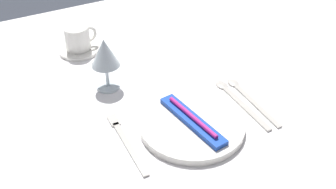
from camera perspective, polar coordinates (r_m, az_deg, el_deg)
dining_table at (r=1.18m, az=-2.02°, el=-1.01°), size 1.80×1.11×0.74m
dinner_plate at (r=0.97m, az=3.36°, el=-4.29°), size 0.25×0.25×0.02m
toothbrush_package at (r=0.96m, az=3.39°, el=-3.53°), size 0.06×0.21×0.02m
fork_outer at (r=0.94m, az=-5.91°, el=-6.37°), size 0.03×0.22×0.00m
spoon_soup at (r=1.07m, az=9.34°, el=-0.52°), size 0.03×0.23×0.01m
spoon_dessert at (r=1.08m, az=10.85°, el=-0.16°), size 0.03×0.22×0.01m
saucer_left at (r=1.28m, az=-12.21°, el=6.05°), size 0.12×0.12×0.01m
coffee_cup_left at (r=1.26m, az=-12.36°, el=7.68°), size 0.10×0.07×0.07m
wine_glass_centre at (r=1.06m, az=-8.74°, el=5.49°), size 0.07×0.07×0.15m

